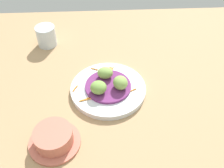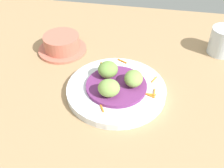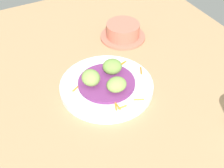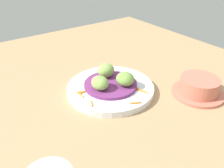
% 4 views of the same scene
% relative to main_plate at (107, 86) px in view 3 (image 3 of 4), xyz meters
% --- Properties ---
extents(table_surface, '(1.10, 1.10, 0.02)m').
position_rel_main_plate_xyz_m(table_surface, '(0.01, 0.05, -0.02)').
color(table_surface, tan).
rests_on(table_surface, ground).
extents(main_plate, '(0.25, 0.25, 0.02)m').
position_rel_main_plate_xyz_m(main_plate, '(0.00, 0.00, 0.00)').
color(main_plate, silver).
rests_on(main_plate, table_surface).
extents(cabbage_bed, '(0.15, 0.15, 0.01)m').
position_rel_main_plate_xyz_m(cabbage_bed, '(0.00, 0.00, 0.01)').
color(cabbage_bed, '#702D6B').
rests_on(cabbage_bed, main_plate).
extents(carrot_garnish, '(0.16, 0.21, 0.00)m').
position_rel_main_plate_xyz_m(carrot_garnish, '(-0.02, -0.03, 0.01)').
color(carrot_garnish, orange).
rests_on(carrot_garnish, main_plate).
extents(guac_scoop_left, '(0.06, 0.06, 0.04)m').
position_rel_main_plate_xyz_m(guac_scoop_left, '(0.03, -0.03, 0.04)').
color(guac_scoop_left, '#759E47').
rests_on(guac_scoop_left, cabbage_bed).
extents(guac_scoop_center, '(0.06, 0.05, 0.04)m').
position_rel_main_plate_xyz_m(guac_scoop_center, '(0.01, 0.04, 0.04)').
color(guac_scoop_center, '#84A851').
rests_on(guac_scoop_center, cabbage_bed).
extents(guac_scoop_right, '(0.05, 0.05, 0.04)m').
position_rel_main_plate_xyz_m(guac_scoop_right, '(-0.04, -0.01, 0.04)').
color(guac_scoop_right, '#84A851').
rests_on(guac_scoop_right, cabbage_bed).
extents(terracotta_bowl, '(0.15, 0.15, 0.05)m').
position_rel_main_plate_xyz_m(terracotta_bowl, '(0.19, -0.16, 0.01)').
color(terracotta_bowl, '#C66B56').
rests_on(terracotta_bowl, table_surface).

